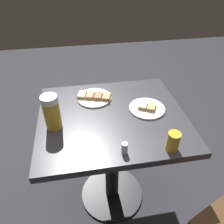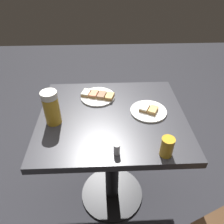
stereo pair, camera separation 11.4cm
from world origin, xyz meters
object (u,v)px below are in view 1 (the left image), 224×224
salt_shaker (125,148)px  beer_mug (52,112)px  plate_far (147,108)px  plate_near (94,97)px  beer_glass_small (173,141)px

salt_shaker → beer_mug: bearing=53.2°
plate_far → salt_shaker: size_ratio=3.64×
plate_far → beer_mug: 0.50m
plate_near → beer_mug: beer_mug is taller
beer_glass_small → salt_shaker: size_ratio=1.70×
beer_mug → plate_far: bearing=-83.4°
beer_glass_small → salt_shaker: (0.01, 0.21, -0.02)m
plate_far → salt_shaker: 0.34m
plate_far → beer_mug: bearing=96.6°
plate_near → beer_mug: bearing=133.6°
plate_far → beer_mug: (-0.06, 0.49, 0.08)m
plate_near → beer_glass_small: (-0.45, -0.29, 0.04)m
beer_mug → plate_near: bearing=-46.4°
beer_mug → salt_shaker: beer_mug is taller
beer_glass_small → beer_mug: bearing=64.8°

